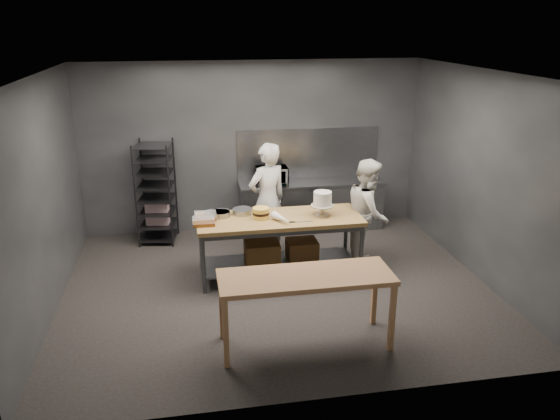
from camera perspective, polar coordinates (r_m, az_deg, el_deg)
name	(u,v)px	position (r m, az deg, el deg)	size (l,w,h in m)	color
ground	(278,287)	(7.94, -0.25, -8.03)	(6.00, 6.00, 0.00)	black
back_wall	(253,147)	(9.76, -2.80, 6.59)	(6.00, 0.04, 3.00)	#4C4F54
work_table	(279,239)	(8.06, -0.07, -3.10)	(2.40, 0.90, 0.92)	olive
near_counter	(306,282)	(6.28, 2.71, -7.51)	(2.00, 0.70, 0.90)	brown
back_counter	(311,205)	(9.92, 3.28, 0.49)	(2.60, 0.60, 0.90)	slate
splashback_panel	(308,153)	(9.95, 2.98, 5.94)	(2.60, 0.02, 0.90)	slate
speed_rack	(156,193)	(9.48, -12.81, 1.71)	(0.69, 0.73, 1.75)	black
chef_behind	(268,200)	(8.66, -1.32, 1.02)	(0.68, 0.45, 1.86)	silver
chef_right	(368,213)	(8.46, 9.18, -0.30)	(0.82, 0.64, 1.68)	silver
microwave	(272,175)	(9.61, -0.86, 3.63)	(0.54, 0.37, 0.30)	black
frosted_cake_stand	(323,200)	(7.97, 4.46, 1.01)	(0.34, 0.34, 0.36)	#BBAF96
layer_cake	(261,213)	(7.88, -2.00, -0.32)	(0.24, 0.24, 0.16)	#F2BB4D
cake_pans	(225,213)	(8.04, -5.73, -0.33)	(0.71, 0.35, 0.07)	gray
piping_bag	(282,219)	(7.71, 0.20, -0.91)	(0.12, 0.12, 0.38)	white
offset_spatula	(298,222)	(7.75, 1.86, -1.24)	(0.37, 0.02, 0.02)	slate
pastry_clamshells	(205,219)	(7.80, -7.89, -0.90)	(0.34, 0.43, 0.11)	brown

